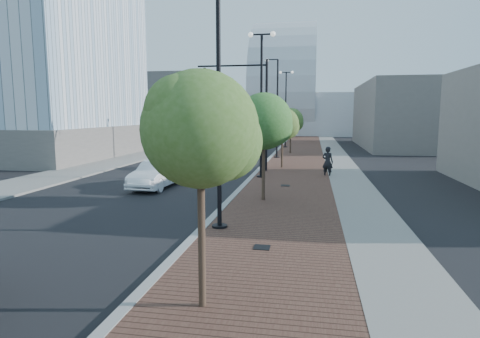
# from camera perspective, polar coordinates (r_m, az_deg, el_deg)

# --- Properties ---
(sidewalk) EXTENTS (7.00, 140.00, 0.12)m
(sidewalk) POSITION_cam_1_polar(r_m,az_deg,el_deg) (44.22, 9.60, 2.29)
(sidewalk) COLOR #4C2D23
(sidewalk) RESTS_ON ground
(concrete_strip) EXTENTS (2.40, 140.00, 0.13)m
(concrete_strip) POSITION_cam_1_polar(r_m,az_deg,el_deg) (44.28, 13.10, 2.21)
(concrete_strip) COLOR slate
(concrete_strip) RESTS_ON ground
(curb) EXTENTS (0.30, 140.00, 0.14)m
(curb) POSITION_cam_1_polar(r_m,az_deg,el_deg) (44.38, 5.07, 2.40)
(curb) COLOR gray
(curb) RESTS_ON ground
(west_sidewalk) EXTENTS (4.00, 140.00, 0.12)m
(west_sidewalk) POSITION_cam_1_polar(r_m,az_deg,el_deg) (47.32, -10.83, 2.61)
(west_sidewalk) COLOR slate
(west_sidewalk) RESTS_ON ground
(white_sedan) EXTENTS (1.91, 4.88, 1.58)m
(white_sedan) POSITION_cam_1_polar(r_m,az_deg,el_deg) (23.78, -11.49, -0.67)
(white_sedan) COLOR white
(white_sedan) RESTS_ON ground
(dark_car_mid) EXTENTS (3.47, 5.31, 1.36)m
(dark_car_mid) POSITION_cam_1_polar(r_m,az_deg,el_deg) (45.58, -2.24, 3.34)
(dark_car_mid) COLOR black
(dark_car_mid) RESTS_ON ground
(dark_car_far) EXTENTS (2.46, 4.70, 1.30)m
(dark_car_far) POSITION_cam_1_polar(r_m,az_deg,el_deg) (40.46, -2.19, 2.73)
(dark_car_far) COLOR black
(dark_car_far) RESTS_ON ground
(pedestrian) EXTENTS (0.88, 0.75, 2.06)m
(pedestrian) POSITION_cam_1_polar(r_m,az_deg,el_deg) (27.58, 12.20, 0.97)
(pedestrian) COLOR black
(pedestrian) RESTS_ON ground
(streetlight_1) EXTENTS (1.44, 0.56, 9.21)m
(streetlight_1) POSITION_cam_1_polar(r_m,az_deg,el_deg) (14.42, -3.43, 8.24)
(streetlight_1) COLOR black
(streetlight_1) RESTS_ON ground
(streetlight_2) EXTENTS (1.72, 0.56, 9.28)m
(streetlight_2) POSITION_cam_1_polar(r_m,az_deg,el_deg) (26.23, 3.01, 9.09)
(streetlight_2) COLOR black
(streetlight_2) RESTS_ON ground
(streetlight_3) EXTENTS (1.44, 0.56, 9.21)m
(streetlight_3) POSITION_cam_1_polar(r_m,az_deg,el_deg) (38.17, 5.08, 7.95)
(streetlight_3) COLOR black
(streetlight_3) RESTS_ON ground
(streetlight_4) EXTENTS (1.72, 0.56, 9.28)m
(streetlight_4) POSITION_cam_1_polar(r_m,az_deg,el_deg) (50.13, 6.44, 8.44)
(streetlight_4) COLOR black
(streetlight_4) RESTS_ON ground
(traffic_mast) EXTENTS (5.09, 0.20, 8.00)m
(traffic_mast) POSITION_cam_1_polar(r_m,az_deg,el_deg) (29.32, 1.97, 9.27)
(traffic_mast) COLOR black
(traffic_mast) RESTS_ON ground
(tree_0) EXTENTS (2.46, 2.43, 5.13)m
(tree_0) POSITION_cam_1_polar(r_m,az_deg,el_deg) (8.35, -5.25, 5.47)
(tree_0) COLOR #382619
(tree_0) RESTS_ON ground
(tree_1) EXTENTS (2.68, 2.68, 5.21)m
(tree_1) POSITION_cam_1_polar(r_m,az_deg,el_deg) (19.17, 3.51, 6.67)
(tree_1) COLOR #382619
(tree_1) RESTS_ON ground
(tree_2) EXTENTS (2.54, 2.52, 4.68)m
(tree_2) POSITION_cam_1_polar(r_m,az_deg,el_deg) (31.13, 6.06, 6.25)
(tree_2) COLOR #382619
(tree_2) RESTS_ON ground
(tree_3) EXTENTS (2.65, 2.64, 4.80)m
(tree_3) POSITION_cam_1_polar(r_m,az_deg,el_deg) (43.11, 7.21, 6.74)
(tree_3) COLOR #382619
(tree_3) RESTS_ON ground
(tower_podium) EXTENTS (19.00, 19.00, 3.00)m
(tower_podium) POSITION_cam_1_polar(r_m,az_deg,el_deg) (45.61, -27.63, 3.49)
(tower_podium) COLOR #615C58
(tower_podium) RESTS_ON ground
(convention_center) EXTENTS (50.00, 30.00, 50.00)m
(convention_center) POSITION_cam_1_polar(r_m,az_deg,el_deg) (89.23, 6.40, 8.90)
(convention_center) COLOR #B4BABF
(convention_center) RESTS_ON ground
(commercial_block_nw) EXTENTS (14.00, 20.00, 10.00)m
(commercial_block_nw) POSITION_cam_1_polar(r_m,az_deg,el_deg) (68.32, -10.46, 8.33)
(commercial_block_nw) COLOR slate
(commercial_block_nw) RESTS_ON ground
(commercial_block_ne) EXTENTS (12.00, 22.00, 8.00)m
(commercial_block_ne) POSITION_cam_1_polar(r_m,az_deg,el_deg) (55.37, 22.94, 6.96)
(commercial_block_ne) COLOR #645E5A
(commercial_block_ne) RESTS_ON ground
(utility_cover_1) EXTENTS (0.50, 0.50, 0.02)m
(utility_cover_1) POSITION_cam_1_polar(r_m,az_deg,el_deg) (12.78, 3.10, -10.92)
(utility_cover_1) COLOR black
(utility_cover_1) RESTS_ON sidewalk
(utility_cover_2) EXTENTS (0.50, 0.50, 0.02)m
(utility_cover_2) POSITION_cam_1_polar(r_m,az_deg,el_deg) (23.43, 6.39, -2.32)
(utility_cover_2) COLOR black
(utility_cover_2) RESTS_ON sidewalk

